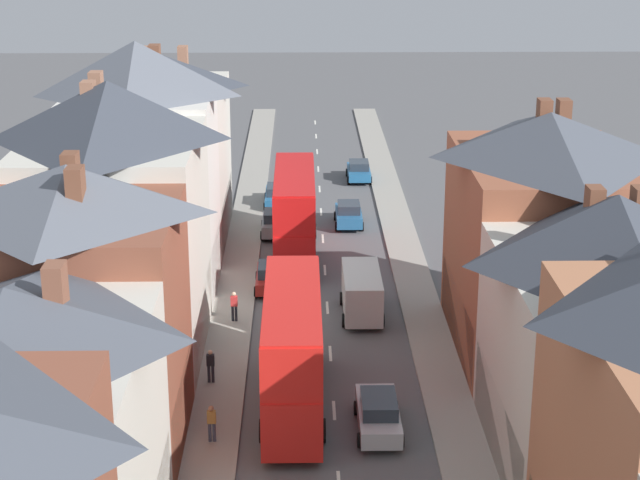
{
  "coord_description": "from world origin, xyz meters",
  "views": [
    {
      "loc": [
        -1.37,
        -17.98,
        21.8
      ],
      "look_at": [
        -0.34,
        39.4,
        2.76
      ],
      "focal_mm": 60.0,
      "sensor_mm": 36.0,
      "label": 1
    }
  ],
  "objects_px": {
    "double_decker_bus_mid_street": "(294,212)",
    "car_parked_right_a": "(378,413)",
    "car_parked_left_b": "(359,171)",
    "car_parked_left_a": "(271,276)",
    "car_mid_white": "(349,214)",
    "pedestrian_mid_right": "(212,422)",
    "pedestrian_far_right": "(234,305)",
    "car_mid_black": "(275,223)",
    "delivery_van": "(362,292)",
    "pedestrian_far_left": "(211,364)",
    "car_near_blue": "(277,195)",
    "double_decker_bus_lead": "(292,349)"
  },
  "relations": [
    {
      "from": "delivery_van",
      "to": "car_near_blue",
      "type": "bearing_deg",
      "value": 103.38
    },
    {
      "from": "pedestrian_mid_right",
      "to": "pedestrian_far_left",
      "type": "relative_size",
      "value": 1.0
    },
    {
      "from": "pedestrian_far_left",
      "to": "car_mid_black",
      "type": "bearing_deg",
      "value": 83.64
    },
    {
      "from": "pedestrian_far_right",
      "to": "car_parked_left_b",
      "type": "bearing_deg",
      "value": 74.28
    },
    {
      "from": "double_decker_bus_lead",
      "to": "car_parked_left_b",
      "type": "bearing_deg",
      "value": 82.67
    },
    {
      "from": "car_parked_right_a",
      "to": "car_parked_left_b",
      "type": "relative_size",
      "value": 1.18
    },
    {
      "from": "car_mid_black",
      "to": "car_parked_left_b",
      "type": "distance_m",
      "value": 14.94
    },
    {
      "from": "car_parked_left_b",
      "to": "delivery_van",
      "type": "distance_m",
      "value": 27.58
    },
    {
      "from": "pedestrian_mid_right",
      "to": "car_parked_left_a",
      "type": "bearing_deg",
      "value": 83.56
    },
    {
      "from": "car_parked_left_a",
      "to": "car_parked_right_a",
      "type": "relative_size",
      "value": 0.86
    },
    {
      "from": "double_decker_bus_lead",
      "to": "car_mid_white",
      "type": "bearing_deg",
      "value": 82.24
    },
    {
      "from": "car_mid_white",
      "to": "car_parked_right_a",
      "type": "bearing_deg",
      "value": -90.0
    },
    {
      "from": "car_parked_left_b",
      "to": "delivery_van",
      "type": "xyz_separation_m",
      "value": [
        -1.3,
        -27.54,
        0.55
      ]
    },
    {
      "from": "delivery_van",
      "to": "car_mid_black",
      "type": "bearing_deg",
      "value": 109.35
    },
    {
      "from": "car_mid_white",
      "to": "pedestrian_far_right",
      "type": "distance_m",
      "value": 18.12
    },
    {
      "from": "pedestrian_mid_right",
      "to": "pedestrian_far_left",
      "type": "height_order",
      "value": "same"
    },
    {
      "from": "car_near_blue",
      "to": "pedestrian_mid_right",
      "type": "distance_m",
      "value": 34.44
    },
    {
      "from": "double_decker_bus_lead",
      "to": "car_mid_white",
      "type": "distance_m",
      "value": 26.81
    },
    {
      "from": "car_mid_black",
      "to": "delivery_van",
      "type": "height_order",
      "value": "delivery_van"
    },
    {
      "from": "car_parked_left_a",
      "to": "car_mid_white",
      "type": "xyz_separation_m",
      "value": [
        4.9,
        11.94,
        0.03
      ]
    },
    {
      "from": "car_parked_left_b",
      "to": "pedestrian_far_right",
      "type": "relative_size",
      "value": 2.41
    },
    {
      "from": "car_mid_black",
      "to": "pedestrian_far_left",
      "type": "bearing_deg",
      "value": -96.36
    },
    {
      "from": "pedestrian_far_left",
      "to": "car_near_blue",
      "type": "bearing_deg",
      "value": 85.1
    },
    {
      "from": "double_decker_bus_mid_street",
      "to": "car_parked_right_a",
      "type": "distance_m",
      "value": 22.99
    },
    {
      "from": "pedestrian_far_right",
      "to": "delivery_van",
      "type": "bearing_deg",
      "value": 8.24
    },
    {
      "from": "car_mid_white",
      "to": "pedestrian_far_left",
      "type": "relative_size",
      "value": 2.43
    },
    {
      "from": "double_decker_bus_mid_street",
      "to": "pedestrian_mid_right",
      "type": "xyz_separation_m",
      "value": [
        -3.29,
        -23.64,
        -1.78
      ]
    },
    {
      "from": "car_parked_right_a",
      "to": "car_parked_left_b",
      "type": "bearing_deg",
      "value": 88.15
    },
    {
      "from": "pedestrian_far_left",
      "to": "car_parked_left_a",
      "type": "bearing_deg",
      "value": 78.51
    },
    {
      "from": "car_near_blue",
      "to": "pedestrian_far_left",
      "type": "distance_m",
      "value": 28.98
    },
    {
      "from": "double_decker_bus_mid_street",
      "to": "pedestrian_mid_right",
      "type": "bearing_deg",
      "value": -97.92
    },
    {
      "from": "double_decker_bus_lead",
      "to": "delivery_van",
      "type": "bearing_deg",
      "value": 71.25
    },
    {
      "from": "car_parked_left_a",
      "to": "car_near_blue",
      "type": "bearing_deg",
      "value": 90.0
    },
    {
      "from": "car_mid_white",
      "to": "pedestrian_mid_right",
      "type": "bearing_deg",
      "value": -103.1
    },
    {
      "from": "double_decker_bus_lead",
      "to": "pedestrian_far_left",
      "type": "height_order",
      "value": "double_decker_bus_lead"
    },
    {
      "from": "car_parked_left_a",
      "to": "pedestrian_far_left",
      "type": "distance_m",
      "value": 12.44
    },
    {
      "from": "car_near_blue",
      "to": "car_parked_left_a",
      "type": "xyz_separation_m",
      "value": [
        0.0,
        -16.69,
        -0.0
      ]
    },
    {
      "from": "double_decker_bus_lead",
      "to": "pedestrian_far_right",
      "type": "relative_size",
      "value": 6.71
    },
    {
      "from": "car_parked_left_a",
      "to": "double_decker_bus_mid_street",
      "type": "bearing_deg",
      "value": 77.73
    },
    {
      "from": "double_decker_bus_lead",
      "to": "double_decker_bus_mid_street",
      "type": "xyz_separation_m",
      "value": [
        0.0,
        20.48,
        0.0
      ]
    },
    {
      "from": "car_mid_white",
      "to": "delivery_van",
      "type": "xyz_separation_m",
      "value": [
        0.0,
        -15.86,
        0.51
      ]
    },
    {
      "from": "car_parked_left_a",
      "to": "pedestrian_mid_right",
      "type": "relative_size",
      "value": 2.45
    },
    {
      "from": "pedestrian_far_left",
      "to": "car_mid_white",
      "type": "bearing_deg",
      "value": 73.0
    },
    {
      "from": "delivery_van",
      "to": "pedestrian_far_right",
      "type": "height_order",
      "value": "delivery_van"
    },
    {
      "from": "delivery_van",
      "to": "pedestrian_far_left",
      "type": "relative_size",
      "value": 3.23
    },
    {
      "from": "delivery_van",
      "to": "pedestrian_far_left",
      "type": "distance_m",
      "value": 11.09
    },
    {
      "from": "double_decker_bus_lead",
      "to": "pedestrian_far_left",
      "type": "xyz_separation_m",
      "value": [
        -3.77,
        2.36,
        -1.78
      ]
    },
    {
      "from": "car_parked_left_a",
      "to": "car_parked_right_a",
      "type": "height_order",
      "value": "car_parked_right_a"
    },
    {
      "from": "double_decker_bus_lead",
      "to": "double_decker_bus_mid_street",
      "type": "distance_m",
      "value": 20.48
    },
    {
      "from": "pedestrian_far_right",
      "to": "double_decker_bus_lead",
      "type": "bearing_deg",
      "value": -72.12
    }
  ]
}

